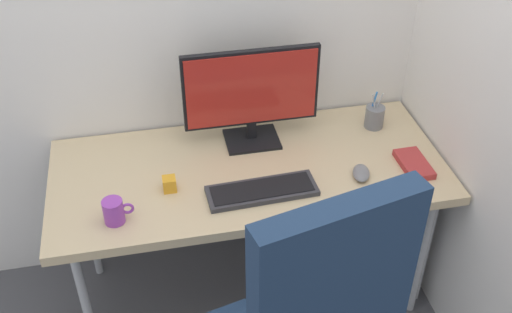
% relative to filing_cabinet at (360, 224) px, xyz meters
% --- Properties ---
extents(ground_plane, '(8.00, 8.00, 0.00)m').
position_rel_filing_cabinet_xyz_m(ground_plane, '(-0.50, -0.02, -0.29)').
color(ground_plane, '#4C4C51').
extents(desk, '(1.52, 0.67, 0.71)m').
position_rel_filing_cabinet_xyz_m(desk, '(-0.50, -0.02, 0.37)').
color(desk, '#D1B78C').
rests_on(desk, ground_plane).
extents(filing_cabinet, '(0.45, 0.47, 0.57)m').
position_rel_filing_cabinet_xyz_m(filing_cabinet, '(0.00, 0.00, 0.00)').
color(filing_cabinet, '#B2B5BA').
rests_on(filing_cabinet, ground_plane).
extents(monitor, '(0.54, 0.17, 0.41)m').
position_rel_filing_cabinet_xyz_m(monitor, '(-0.46, 0.16, 0.64)').
color(monitor, black).
rests_on(monitor, desk).
extents(keyboard, '(0.41, 0.15, 0.02)m').
position_rel_filing_cabinet_xyz_m(keyboard, '(-0.49, -0.18, 0.43)').
color(keyboard, '#333338').
rests_on(keyboard, desk).
extents(mouse, '(0.09, 0.12, 0.03)m').
position_rel_filing_cabinet_xyz_m(mouse, '(-0.10, -0.16, 0.44)').
color(mouse, slate).
rests_on(mouse, desk).
extents(pen_holder, '(0.08, 0.08, 0.17)m').
position_rel_filing_cabinet_xyz_m(pen_holder, '(0.07, 0.15, 0.47)').
color(pen_holder, slate).
rests_on(pen_holder, desk).
extents(notebook, '(0.10, 0.19, 0.03)m').
position_rel_filing_cabinet_xyz_m(notebook, '(0.12, -0.15, 0.43)').
color(notebook, '#B23333').
rests_on(notebook, desk).
extents(coffee_mug, '(0.11, 0.07, 0.09)m').
position_rel_filing_cabinet_xyz_m(coffee_mug, '(-1.02, -0.23, 0.47)').
color(coffee_mug, purple).
rests_on(coffee_mug, desk).
extents(desk_clamp_accessory, '(0.05, 0.05, 0.06)m').
position_rel_filing_cabinet_xyz_m(desk_clamp_accessory, '(-0.82, -0.10, 0.45)').
color(desk_clamp_accessory, orange).
rests_on(desk_clamp_accessory, desk).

